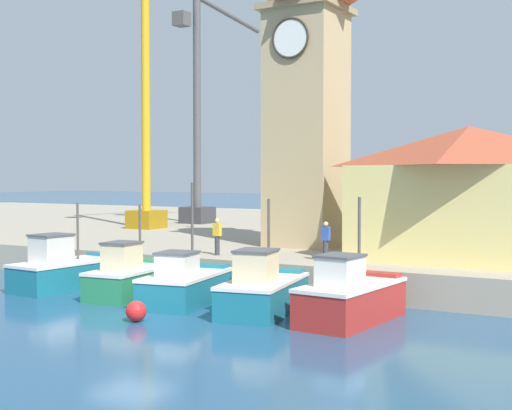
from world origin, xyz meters
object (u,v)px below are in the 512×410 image
object	(u,v)px
fishing_boat_left_outer	(132,278)
port_crane_far	(147,113)
fishing_boat_center	(350,298)
clock_tower	(307,89)
warehouse_right	(468,191)
port_crane_near	(198,134)
mooring_buoy	(136,311)
dock_worker_near_tower	(326,240)
fishing_boat_left_inner	(186,285)
fishing_boat_mid_left	(263,291)
fishing_boat_far_left	(66,270)
dock_worker_along_quay	(217,236)

from	to	relation	value
fishing_boat_left_outer	port_crane_far	world-z (taller)	port_crane_far
fishing_boat_center	clock_tower	world-z (taller)	clock_tower
clock_tower	warehouse_right	xyz separation A→B (m)	(8.37, -1.71, -4.95)
port_crane_far	port_crane_near	bearing A→B (deg)	89.65
port_crane_near	mooring_buoy	bearing A→B (deg)	-59.44
fishing_boat_left_outer	warehouse_right	distance (m)	14.33
warehouse_right	dock_worker_near_tower	world-z (taller)	warehouse_right
fishing_boat_left_inner	warehouse_right	xyz separation A→B (m)	(8.29, 8.69, 3.41)
fishing_boat_mid_left	fishing_boat_center	world-z (taller)	fishing_boat_center
fishing_boat_left_inner	fishing_boat_center	bearing A→B (deg)	-0.38
fishing_boat_far_left	fishing_boat_left_inner	bearing A→B (deg)	-3.09
clock_tower	dock_worker_near_tower	xyz separation A→B (m)	(3.48, -5.35, -6.95)
mooring_buoy	port_crane_far	bearing A→B (deg)	127.64
port_crane_near	dock_worker_along_quay	bearing A→B (deg)	-53.24
port_crane_far	mooring_buoy	size ratio (longest dim) A/B	28.39
clock_tower	warehouse_right	size ratio (longest dim) A/B	1.83
port_crane_near	dock_worker_along_quay	xyz separation A→B (m)	(12.78, -17.11, -5.74)
clock_tower	dock_worker_along_quay	distance (m)	9.16
clock_tower	dock_worker_along_quay	world-z (taller)	clock_tower
fishing_boat_left_outer	port_crane_far	bearing A→B (deg)	126.69
fishing_boat_left_outer	mooring_buoy	bearing A→B (deg)	-48.60
dock_worker_near_tower	fishing_boat_mid_left	bearing A→B (deg)	-90.44
warehouse_right	mooring_buoy	world-z (taller)	warehouse_right
fishing_boat_mid_left	dock_worker_near_tower	distance (m)	5.36
fishing_boat_far_left	fishing_boat_left_outer	world-z (taller)	fishing_boat_far_left
fishing_boat_mid_left	warehouse_right	distance (m)	10.64
fishing_boat_left_outer	port_crane_far	xyz separation A→B (m)	(-11.64, 15.63, 8.17)
fishing_boat_mid_left	clock_tower	world-z (taller)	clock_tower
fishing_boat_left_outer	dock_worker_near_tower	distance (m)	7.96
port_crane_far	mooring_buoy	bearing A→B (deg)	-52.36
mooring_buoy	dock_worker_near_tower	distance (m)	9.19
fishing_boat_center	port_crane_far	bearing A→B (deg)	142.87
mooring_buoy	dock_worker_along_quay	size ratio (longest dim) A/B	0.42
fishing_boat_center	dock_worker_along_quay	xyz separation A→B (m)	(-8.22, 4.69, 1.32)
fishing_boat_far_left	clock_tower	xyz separation A→B (m)	(6.37, 10.06, 8.29)
clock_tower	mooring_buoy	distance (m)	16.42
port_crane_far	fishing_boat_center	bearing A→B (deg)	-37.13
fishing_boat_center	clock_tower	size ratio (longest dim) A/B	0.29
clock_tower	fishing_boat_left_outer	bearing A→B (deg)	-104.98
fishing_boat_left_outer	clock_tower	world-z (taller)	clock_tower
fishing_boat_center	dock_worker_near_tower	world-z (taller)	fishing_boat_center
fishing_boat_center	dock_worker_along_quay	size ratio (longest dim) A/B	2.90
fishing_boat_center	port_crane_near	distance (m)	31.08
fishing_boat_center	fishing_boat_mid_left	bearing A→B (deg)	-178.59
fishing_boat_left_inner	warehouse_right	size ratio (longest dim) A/B	0.52
dock_worker_along_quay	warehouse_right	bearing A→B (deg)	22.23
clock_tower	port_crane_far	world-z (taller)	port_crane_far
clock_tower	fishing_boat_center	bearing A→B (deg)	-57.43
fishing_boat_mid_left	clock_tower	xyz separation A→B (m)	(-3.44, 10.53, 8.31)
fishing_boat_left_inner	warehouse_right	bearing A→B (deg)	46.36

